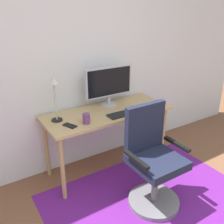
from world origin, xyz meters
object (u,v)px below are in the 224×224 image
desk (108,118)px  desk_lamp (54,91)px  monitor (109,83)px  office_chair (152,165)px  keyboard (126,113)px  cell_phone (70,126)px  coffee_cup (86,119)px  computer_mouse (147,107)px

desk → desk_lamp: (-0.56, 0.06, 0.39)m
monitor → desk_lamp: (-0.67, -0.09, 0.04)m
monitor → desk_lamp: 0.68m
office_chair → keyboard: bearing=81.7°
cell_phone → desk_lamp: size_ratio=0.31×
desk_lamp → keyboard: bearing=-18.6°
desk_lamp → coffee_cup: bearing=-44.7°
desk_lamp → computer_mouse: bearing=-13.4°
desk → coffee_cup: bearing=-155.2°
computer_mouse → cell_phone: (-0.92, 0.05, -0.01)m
keyboard → coffee_cup: size_ratio=4.15×
keyboard → computer_mouse: 0.29m
cell_phone → monitor: bearing=2.6°
monitor → keyboard: bearing=-86.6°
desk → keyboard: size_ratio=3.32×
desk → monitor: size_ratio=2.41×
desk → keyboard: keyboard is taller
desk → desk_lamp: bearing=173.8°
computer_mouse → coffee_cup: (-0.76, 0.01, 0.03)m
coffee_cup → desk_lamp: 0.41m
computer_mouse → coffee_cup: coffee_cup is taller
desk → desk_lamp: size_ratio=3.20×
monitor → office_chair: (-0.06, -0.87, -0.58)m
computer_mouse → desk_lamp: desk_lamp is taller
desk → desk_lamp: 0.69m
desk → monitor: 0.40m
monitor → computer_mouse: monitor is taller
coffee_cup → office_chair: size_ratio=0.10×
cell_phone → coffee_cup: bearing=-32.2°
desk → computer_mouse: 0.46m
computer_mouse → cell_phone: computer_mouse is taller
keyboard → computer_mouse: computer_mouse is taller
keyboard → coffee_cup: bearing=178.2°
coffee_cup → desk_lamp: (-0.22, 0.22, 0.26)m
computer_mouse → coffee_cup: 0.76m
computer_mouse → desk_lamp: (-0.98, 0.23, 0.30)m
keyboard → cell_phone: keyboard is taller
keyboard → office_chair: size_ratio=0.44×
monitor → computer_mouse: 0.51m
cell_phone → office_chair: 0.87m
desk_lamp → office_chair: size_ratio=0.45×
computer_mouse → coffee_cup: bearing=178.9°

